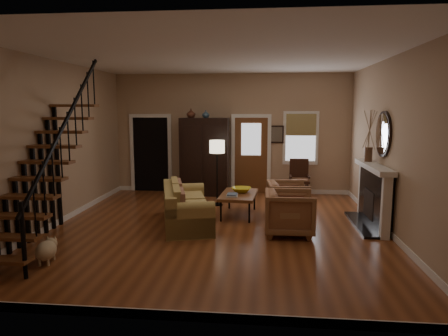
# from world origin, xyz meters

# --- Properties ---
(room) EXTENTS (7.00, 7.33, 3.30)m
(room) POSITION_xyz_m (-0.41, 1.76, 1.51)
(room) COLOR brown
(room) RESTS_ON ground
(staircase) EXTENTS (0.94, 2.80, 3.20)m
(staircase) POSITION_xyz_m (-2.78, -1.30, 1.60)
(staircase) COLOR brown
(staircase) RESTS_ON ground
(fireplace) EXTENTS (0.33, 1.95, 2.30)m
(fireplace) POSITION_xyz_m (3.13, 0.50, 0.74)
(fireplace) COLOR black
(fireplace) RESTS_ON ground
(armoire) EXTENTS (1.30, 0.60, 2.10)m
(armoire) POSITION_xyz_m (-0.70, 3.15, 1.05)
(armoire) COLOR black
(armoire) RESTS_ON ground
(vase_a) EXTENTS (0.24, 0.24, 0.25)m
(vase_a) POSITION_xyz_m (-1.05, 3.05, 2.22)
(vase_a) COLOR #4C2619
(vase_a) RESTS_ON armoire
(vase_b) EXTENTS (0.20, 0.20, 0.21)m
(vase_b) POSITION_xyz_m (-0.65, 3.05, 2.21)
(vase_b) COLOR #334C60
(vase_b) RESTS_ON armoire
(sofa) EXTENTS (1.39, 2.23, 0.77)m
(sofa) POSITION_xyz_m (-0.65, 0.24, 0.38)
(sofa) COLOR #A48B4A
(sofa) RESTS_ON ground
(coffee_table) EXTENTS (0.84, 1.33, 0.49)m
(coffee_table) POSITION_xyz_m (0.36, 1.04, 0.25)
(coffee_table) COLOR brown
(coffee_table) RESTS_ON ground
(bowl) EXTENTS (0.44, 0.44, 0.11)m
(bowl) POSITION_xyz_m (0.41, 1.19, 0.54)
(bowl) COLOR gold
(bowl) RESTS_ON coffee_table
(books) EXTENTS (0.23, 0.32, 0.06)m
(books) POSITION_xyz_m (0.24, 0.74, 0.52)
(books) COLOR beige
(books) RESTS_ON coffee_table
(armchair_left) EXTENTS (0.91, 0.89, 0.83)m
(armchair_left) POSITION_xyz_m (1.40, -0.23, 0.41)
(armchair_left) COLOR brown
(armchair_left) RESTS_ON ground
(armchair_right) EXTENTS (0.93, 0.91, 0.78)m
(armchair_right) POSITION_xyz_m (1.44, 1.01, 0.39)
(armchair_right) COLOR brown
(armchair_right) RESTS_ON ground
(floor_lamp) EXTENTS (0.45, 0.45, 1.59)m
(floor_lamp) POSITION_xyz_m (-0.22, 1.92, 0.80)
(floor_lamp) COLOR black
(floor_lamp) RESTS_ON ground
(side_chair) EXTENTS (0.54, 0.54, 1.02)m
(side_chair) POSITION_xyz_m (1.85, 2.95, 0.51)
(side_chair) COLOR #331A10
(side_chair) RESTS_ON ground
(dog) EXTENTS (0.37, 0.53, 0.36)m
(dog) POSITION_xyz_m (-2.38, -2.04, 0.18)
(dog) COLOR beige
(dog) RESTS_ON ground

